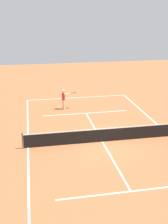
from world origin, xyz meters
TOP-DOWN VIEW (x-y plane):
  - ground_plane at (0.00, 0.00)m, footprint 60.00×60.00m
  - court_lines at (0.00, 0.00)m, footprint 9.97×20.94m
  - tennis_net at (0.00, 0.00)m, footprint 10.57×0.10m
  - player_serving at (1.71, -7.20)m, footprint 1.35×0.50m
  - tennis_ball at (0.07, -4.49)m, footprint 0.07×0.07m

SIDE VIEW (x-z plane):
  - ground_plane at x=0.00m, z-range 0.00..0.00m
  - court_lines at x=0.00m, z-range 0.00..0.01m
  - tennis_ball at x=0.07m, z-range 0.00..0.07m
  - tennis_net at x=0.00m, z-range -0.04..1.03m
  - player_serving at x=1.71m, z-range 0.18..2.01m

